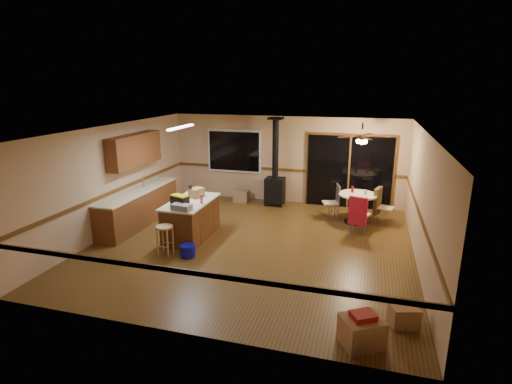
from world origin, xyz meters
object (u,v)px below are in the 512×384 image
at_px(chair_near, 358,211).
at_px(chair_right, 379,201).
at_px(kitchen_island, 191,219).
at_px(toolbox_grey, 182,207).
at_px(toolbox_black, 180,201).
at_px(box_corner_a, 362,332).
at_px(box_corner_b, 404,315).
at_px(dining_table, 357,203).
at_px(chair_left, 335,198).
at_px(box_under_window, 241,196).
at_px(blue_bucket, 188,251).
at_px(wood_stove, 275,181).
at_px(bar_stool, 165,240).

bearing_deg(chair_near, chair_right, 63.96).
bearing_deg(kitchen_island, toolbox_grey, -80.92).
distance_m(toolbox_grey, toolbox_black, 0.31).
bearing_deg(box_corner_a, kitchen_island, 142.65).
height_order(kitchen_island, box_corner_b, kitchen_island).
bearing_deg(box_corner_b, dining_table, 101.04).
xyz_separation_m(chair_left, chair_near, (0.65, -1.00, 0.01)).
xyz_separation_m(chair_left, box_corner_a, (0.88, -5.31, -0.38)).
distance_m(dining_table, chair_right, 0.54).
xyz_separation_m(chair_right, box_under_window, (-4.01, 0.87, -0.42)).
bearing_deg(blue_bucket, box_corner_b, -17.80).
bearing_deg(box_corner_a, chair_left, 99.37).
distance_m(kitchen_island, blue_bucket, 1.15).
height_order(dining_table, box_corner_a, dining_table).
distance_m(toolbox_black, box_corner_a, 4.90).
height_order(toolbox_grey, chair_right, toolbox_grey).
distance_m(chair_left, box_corner_b, 4.90).
height_order(wood_stove, toolbox_grey, wood_stove).
relative_size(toolbox_grey, box_under_window, 0.95).
height_order(kitchen_island, chair_near, chair_near).
relative_size(box_corner_a, box_corner_b, 1.37).
relative_size(kitchen_island, chair_near, 2.40).
bearing_deg(box_corner_b, box_under_window, 128.51).
bearing_deg(box_corner_b, toolbox_grey, 159.17).
xyz_separation_m(wood_stove, box_under_window, (-1.07, 0.05, -0.55)).
xyz_separation_m(toolbox_black, dining_table, (3.77, 2.55, -0.48)).
distance_m(kitchen_island, box_corner_a, 5.03).
xyz_separation_m(dining_table, box_corner_a, (0.28, -5.18, -0.33)).
bearing_deg(bar_stool, chair_near, 30.76).
xyz_separation_m(kitchen_island, chair_near, (3.77, 1.26, 0.14)).
bearing_deg(dining_table, kitchen_island, -150.15).
relative_size(kitchen_island, box_under_window, 3.77).
xyz_separation_m(wood_stove, toolbox_black, (-1.36, -3.47, 0.28)).
relative_size(toolbox_black, box_corner_a, 0.73).
height_order(chair_left, box_corner_a, chair_left).
bearing_deg(kitchen_island, chair_near, 18.48).
bearing_deg(toolbox_black, box_under_window, 85.29).
bearing_deg(box_corner_b, chair_near, 102.90).
bearing_deg(blue_bucket, kitchen_island, 110.38).
bearing_deg(toolbox_grey, box_corner_a, -31.38).
xyz_separation_m(kitchen_island, blue_bucket, (0.38, -1.03, -0.32)).
distance_m(wood_stove, box_corner_b, 6.39).
relative_size(bar_stool, chair_near, 0.92).
distance_m(toolbox_black, box_under_window, 3.63).
bearing_deg(box_under_window, bar_stool, -94.92).
bearing_deg(toolbox_grey, box_corner_b, -20.83).
relative_size(kitchen_island, box_corner_a, 3.06).
distance_m(toolbox_black, dining_table, 4.58).
bearing_deg(box_under_window, toolbox_grey, -91.91).
bearing_deg(dining_table, chair_right, 10.94).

